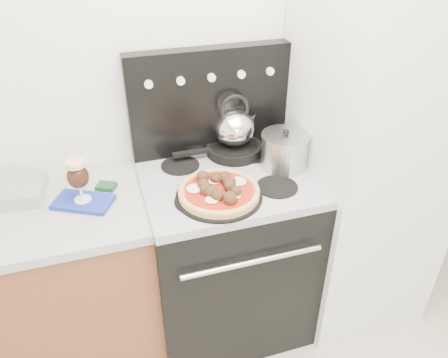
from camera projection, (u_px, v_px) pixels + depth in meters
name	position (u px, v px, depth m)	size (l,w,h in m)	color
room_shell	(306.00, 253.00, 1.05)	(3.52, 3.01, 2.52)	beige
stove_body	(226.00, 256.00, 2.22)	(0.76, 0.65, 0.88)	black
cooktop	(227.00, 180.00, 1.97)	(0.76, 0.65, 0.04)	#ADADB2
backguard	(209.00, 101.00, 2.04)	(0.76, 0.08, 0.50)	black
fridge	(367.00, 150.00, 2.10)	(0.64, 0.68, 1.90)	silver
foil_sheet	(6.00, 192.00, 1.84)	(0.31, 0.23, 0.06)	silver
oven_mitt	(83.00, 202.00, 1.81)	(0.24, 0.14, 0.02)	#1C31A4
beer_glass	(79.00, 181.00, 1.75)	(0.09, 0.09, 0.19)	black
pizza_pan	(219.00, 196.00, 1.82)	(0.36, 0.36, 0.01)	black
pizza	(219.00, 190.00, 1.80)	(0.34, 0.34, 0.05)	#E4A969
skillet	(234.00, 149.00, 2.12)	(0.27, 0.27, 0.05)	black
tea_kettle	(234.00, 125.00, 2.05)	(0.20, 0.20, 0.21)	white
stock_pot	(284.00, 151.00, 1.99)	(0.21, 0.21, 0.15)	#B2B2B2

